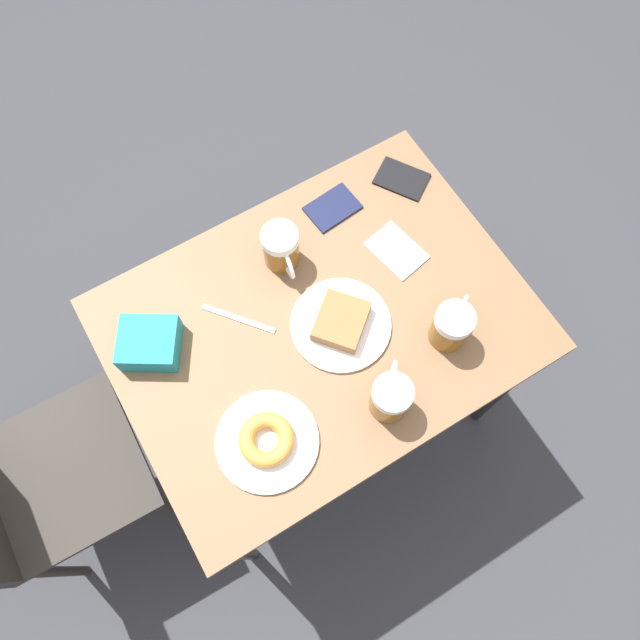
# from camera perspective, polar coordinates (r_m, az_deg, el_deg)

# --- Properties ---
(ground_plane) EXTENTS (8.00, 8.00, 0.00)m
(ground_plane) POSITION_cam_1_polar(r_m,az_deg,el_deg) (2.17, -0.00, -7.54)
(ground_plane) COLOR #333338
(table) EXTENTS (0.70, 0.95, 0.76)m
(table) POSITION_cam_1_polar(r_m,az_deg,el_deg) (1.51, -0.00, -1.32)
(table) COLOR brown
(table) RESTS_ON ground_plane
(chair) EXTENTS (0.41, 0.41, 0.96)m
(chair) POSITION_cam_1_polar(r_m,az_deg,el_deg) (1.72, -26.85, -13.58)
(chair) COLOR #2D2823
(chair) RESTS_ON ground_plane
(plate_with_cake) EXTENTS (0.23, 0.23, 0.05)m
(plate_with_cake) POSITION_cam_1_polar(r_m,az_deg,el_deg) (1.43, 1.92, -0.28)
(plate_with_cake) COLOR white
(plate_with_cake) RESTS_ON table
(plate_with_donut) EXTENTS (0.22, 0.22, 0.04)m
(plate_with_donut) POSITION_cam_1_polar(r_m,az_deg,el_deg) (1.36, -4.89, -10.91)
(plate_with_donut) COLOR white
(plate_with_donut) RESTS_ON table
(beer_mug_left) EXTENTS (0.13, 0.09, 0.11)m
(beer_mug_left) POSITION_cam_1_polar(r_m,az_deg,el_deg) (1.46, -3.57, 6.60)
(beer_mug_left) COLOR #8C5619
(beer_mug_left) RESTS_ON table
(beer_mug_center) EXTENTS (0.11, 0.10, 0.11)m
(beer_mug_center) POSITION_cam_1_polar(r_m,az_deg,el_deg) (1.34, 6.49, -7.00)
(beer_mug_center) COLOR #8C5619
(beer_mug_center) RESTS_ON table
(beer_mug_right) EXTENTS (0.09, 0.12, 0.11)m
(beer_mug_right) POSITION_cam_1_polar(r_m,az_deg,el_deg) (1.41, 11.95, -0.51)
(beer_mug_right) COLOR #8C5619
(beer_mug_right) RESTS_ON table
(napkin_folded) EXTENTS (0.15, 0.12, 0.00)m
(napkin_folded) POSITION_cam_1_polar(r_m,az_deg,el_deg) (1.53, 7.01, 6.32)
(napkin_folded) COLOR white
(napkin_folded) RESTS_ON table
(fork) EXTENTS (0.15, 0.12, 0.00)m
(fork) POSITION_cam_1_polar(r_m,az_deg,el_deg) (1.46, -7.44, 0.12)
(fork) COLOR silver
(fork) RESTS_ON table
(passport_near_edge) EXTENTS (0.10, 0.13, 0.01)m
(passport_near_edge) POSITION_cam_1_polar(r_m,az_deg,el_deg) (1.58, 1.15, 10.22)
(passport_near_edge) COLOR #141938
(passport_near_edge) RESTS_ON table
(passport_far_edge) EXTENTS (0.15, 0.14, 0.01)m
(passport_far_edge) POSITION_cam_1_polar(r_m,az_deg,el_deg) (1.63, 7.46, 12.68)
(passport_far_edge) COLOR black
(passport_far_edge) RESTS_ON table
(blue_pouch) EXTENTS (0.17, 0.17, 0.06)m
(blue_pouch) POSITION_cam_1_polar(r_m,az_deg,el_deg) (1.44, -15.33, -2.06)
(blue_pouch) COLOR teal
(blue_pouch) RESTS_ON table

